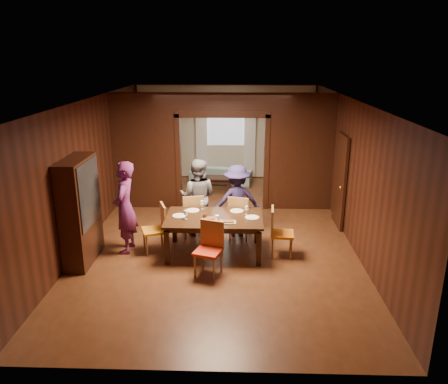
{
  "coord_description": "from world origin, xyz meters",
  "views": [
    {
      "loc": [
        0.39,
        -9.01,
        3.8
      ],
      "look_at": [
        0.11,
        -0.4,
        1.05
      ],
      "focal_mm": 35.0,
      "sensor_mm": 36.0,
      "label": 1
    }
  ],
  "objects_px": {
    "chair_right": "(282,232)",
    "hutch": "(80,211)",
    "chair_far_l": "(193,215)",
    "person_navy": "(237,201)",
    "chair_left": "(154,229)",
    "coffee_table": "(218,184)",
    "person_grey": "(198,197)",
    "dining_table": "(214,235)",
    "sofa": "(221,174)",
    "chair_near": "(208,250)",
    "person_purple": "(125,207)",
    "chair_far_r": "(240,216)"
  },
  "relations": [
    {
      "from": "chair_right",
      "to": "hutch",
      "type": "bearing_deg",
      "value": 99.78
    },
    {
      "from": "sofa",
      "to": "dining_table",
      "type": "xyz_separation_m",
      "value": [
        0.06,
        -4.95,
        0.11
      ]
    },
    {
      "from": "sofa",
      "to": "person_purple",
      "type": "bearing_deg",
      "value": 80.07
    },
    {
      "from": "person_grey",
      "to": "sofa",
      "type": "xyz_separation_m",
      "value": [
        0.34,
        3.96,
        -0.57
      ]
    },
    {
      "from": "person_purple",
      "to": "dining_table",
      "type": "bearing_deg",
      "value": 89.31
    },
    {
      "from": "chair_far_l",
      "to": "person_grey",
      "type": "bearing_deg",
      "value": -136.28
    },
    {
      "from": "chair_right",
      "to": "hutch",
      "type": "distance_m",
      "value": 3.84
    },
    {
      "from": "chair_far_r",
      "to": "hutch",
      "type": "distance_m",
      "value": 3.25
    },
    {
      "from": "chair_left",
      "to": "chair_right",
      "type": "bearing_deg",
      "value": 67.78
    },
    {
      "from": "hutch",
      "to": "chair_far_r",
      "type": "bearing_deg",
      "value": 21.57
    },
    {
      "from": "chair_far_l",
      "to": "sofa",
      "type": "bearing_deg",
      "value": -108.17
    },
    {
      "from": "chair_right",
      "to": "chair_far_l",
      "type": "relative_size",
      "value": 1.0
    },
    {
      "from": "person_purple",
      "to": "chair_right",
      "type": "bearing_deg",
      "value": 88.68
    },
    {
      "from": "sofa",
      "to": "chair_left",
      "type": "distance_m",
      "value": 5.05
    },
    {
      "from": "chair_far_r",
      "to": "chair_near",
      "type": "bearing_deg",
      "value": 85.11
    },
    {
      "from": "dining_table",
      "to": "coffee_table",
      "type": "distance_m",
      "value": 4.13
    },
    {
      "from": "person_navy",
      "to": "chair_left",
      "type": "distance_m",
      "value": 1.89
    },
    {
      "from": "coffee_table",
      "to": "person_grey",
      "type": "bearing_deg",
      "value": -95.22
    },
    {
      "from": "chair_far_r",
      "to": "hutch",
      "type": "xyz_separation_m",
      "value": [
        -2.98,
        -1.18,
        0.52
      ]
    },
    {
      "from": "coffee_table",
      "to": "chair_left",
      "type": "distance_m",
      "value": 4.25
    },
    {
      "from": "person_navy",
      "to": "person_purple",
      "type": "bearing_deg",
      "value": 10.24
    },
    {
      "from": "sofa",
      "to": "chair_near",
      "type": "distance_m",
      "value": 5.85
    },
    {
      "from": "person_navy",
      "to": "chair_near",
      "type": "xyz_separation_m",
      "value": [
        -0.5,
        -1.83,
        -0.3
      ]
    },
    {
      "from": "coffee_table",
      "to": "hutch",
      "type": "height_order",
      "value": "hutch"
    },
    {
      "from": "chair_right",
      "to": "hutch",
      "type": "height_order",
      "value": "hutch"
    },
    {
      "from": "sofa",
      "to": "chair_right",
      "type": "bearing_deg",
      "value": 114.49
    },
    {
      "from": "chair_left",
      "to": "chair_far_l",
      "type": "height_order",
      "value": "same"
    },
    {
      "from": "chair_left",
      "to": "chair_far_r",
      "type": "xyz_separation_m",
      "value": [
        1.71,
        0.75,
        0.0
      ]
    },
    {
      "from": "chair_far_r",
      "to": "chair_near",
      "type": "height_order",
      "value": "same"
    },
    {
      "from": "chair_far_l",
      "to": "chair_near",
      "type": "xyz_separation_m",
      "value": [
        0.45,
        -1.74,
        0.0
      ]
    },
    {
      "from": "coffee_table",
      "to": "dining_table",
      "type": "bearing_deg",
      "value": -88.37
    },
    {
      "from": "person_navy",
      "to": "chair_far_l",
      "type": "xyz_separation_m",
      "value": [
        -0.95,
        -0.09,
        -0.3
      ]
    },
    {
      "from": "chair_left",
      "to": "chair_far_r",
      "type": "height_order",
      "value": "same"
    },
    {
      "from": "person_navy",
      "to": "dining_table",
      "type": "xyz_separation_m",
      "value": [
        -0.44,
        -0.92,
        -0.4
      ]
    },
    {
      "from": "coffee_table",
      "to": "chair_far_r",
      "type": "distance_m",
      "value": 3.42
    },
    {
      "from": "dining_table",
      "to": "chair_right",
      "type": "xyz_separation_m",
      "value": [
        1.32,
        -0.07,
        0.1
      ]
    },
    {
      "from": "person_grey",
      "to": "chair_far_r",
      "type": "relative_size",
      "value": 1.73
    },
    {
      "from": "hutch",
      "to": "chair_far_l",
      "type": "bearing_deg",
      "value": 32.23
    },
    {
      "from": "dining_table",
      "to": "chair_far_l",
      "type": "relative_size",
      "value": 1.93
    },
    {
      "from": "person_purple",
      "to": "sofa",
      "type": "xyz_separation_m",
      "value": [
        1.69,
        4.9,
        -0.65
      ]
    },
    {
      "from": "dining_table",
      "to": "chair_left",
      "type": "distance_m",
      "value": 1.2
    },
    {
      "from": "chair_far_r",
      "to": "chair_near",
      "type": "relative_size",
      "value": 1.0
    },
    {
      "from": "sofa",
      "to": "dining_table",
      "type": "height_order",
      "value": "dining_table"
    },
    {
      "from": "sofa",
      "to": "chair_far_r",
      "type": "xyz_separation_m",
      "value": [
        0.58,
        -4.17,
        0.21
      ]
    },
    {
      "from": "chair_far_r",
      "to": "chair_left",
      "type": "bearing_deg",
      "value": 37.55
    },
    {
      "from": "chair_left",
      "to": "chair_far_l",
      "type": "bearing_deg",
      "value": 119.37
    },
    {
      "from": "chair_right",
      "to": "chair_near",
      "type": "xyz_separation_m",
      "value": [
        -1.38,
        -0.83,
        0.0
      ]
    },
    {
      "from": "person_purple",
      "to": "chair_far_l",
      "type": "bearing_deg",
      "value": 123.19
    },
    {
      "from": "chair_far_l",
      "to": "hutch",
      "type": "distance_m",
      "value": 2.37
    },
    {
      "from": "hutch",
      "to": "chair_right",
      "type": "bearing_deg",
      "value": 5.05
    }
  ]
}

